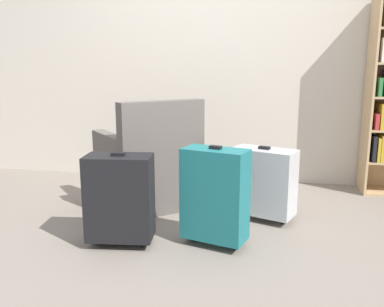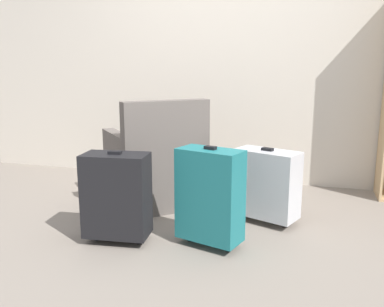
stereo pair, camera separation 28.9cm
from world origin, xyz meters
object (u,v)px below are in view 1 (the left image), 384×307
(suitcase_black, at_px, (120,197))
(armchair, at_px, (149,168))
(mug, at_px, (196,211))
(suitcase_teal, at_px, (215,194))
(suitcase_silver, at_px, (263,182))

(suitcase_black, bearing_deg, armchair, 92.50)
(mug, xyz_separation_m, suitcase_teal, (0.21, -0.49, 0.30))
(mug, bearing_deg, suitcase_silver, 4.58)
(armchair, distance_m, mug, 0.56)
(mug, height_order, suitcase_black, suitcase_black)
(armchair, relative_size, suitcase_teal, 1.49)
(suitcase_teal, height_order, suitcase_black, suitcase_teal)
(armchair, height_order, suitcase_silver, armchair)
(armchair, relative_size, mug, 8.23)
(suitcase_teal, distance_m, suitcase_black, 0.61)
(suitcase_black, bearing_deg, suitcase_silver, 34.92)
(armchair, xyz_separation_m, suitcase_silver, (0.94, -0.18, -0.02))
(mug, distance_m, suitcase_teal, 0.61)
(suitcase_black, bearing_deg, suitcase_teal, 9.63)
(armchair, bearing_deg, suitcase_black, -87.50)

